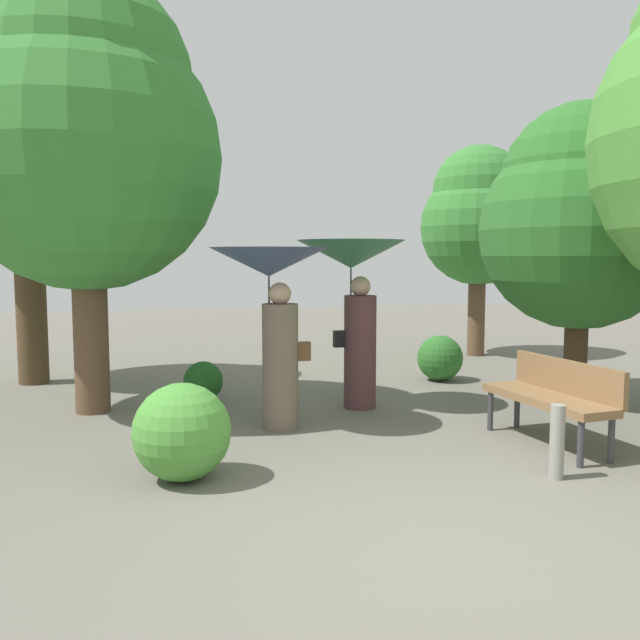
% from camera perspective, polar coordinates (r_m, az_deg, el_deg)
% --- Properties ---
extents(ground_plane, '(40.00, 40.00, 0.00)m').
position_cam_1_polar(ground_plane, '(4.59, 11.57, -18.31)').
color(ground_plane, '#6B665B').
extents(person_left, '(1.25, 1.25, 1.94)m').
position_cam_1_polar(person_left, '(7.02, -4.11, 2.31)').
color(person_left, '#6B5B4C').
rests_on(person_left, ground).
extents(person_right, '(1.31, 1.31, 2.04)m').
position_cam_1_polar(person_right, '(7.99, 2.91, 3.36)').
color(person_right, '#563338').
rests_on(person_right, ground).
extents(park_bench, '(0.66, 1.55, 0.83)m').
position_cam_1_polar(park_bench, '(6.90, 19.46, -5.97)').
color(park_bench, '#38383D').
rests_on(park_bench, ground).
extents(tree_near_left, '(2.59, 2.59, 5.06)m').
position_cam_1_polar(tree_near_left, '(10.56, -24.10, 13.62)').
color(tree_near_left, '#4C3823').
rests_on(tree_near_left, ground).
extents(tree_near_right, '(2.14, 2.14, 3.88)m').
position_cam_1_polar(tree_near_right, '(12.69, 13.49, 8.66)').
color(tree_near_right, brown).
rests_on(tree_near_right, ground).
extents(tree_mid_left, '(3.14, 3.14, 5.07)m').
position_cam_1_polar(tree_mid_left, '(8.34, -19.64, 14.99)').
color(tree_mid_left, brown).
rests_on(tree_mid_left, ground).
extents(tree_mid_right, '(2.49, 2.49, 3.75)m').
position_cam_1_polar(tree_mid_right, '(8.98, 21.53, 8.40)').
color(tree_mid_right, '#42301E').
rests_on(tree_mid_right, ground).
extents(bush_path_left, '(0.68, 0.68, 0.68)m').
position_cam_1_polar(bush_path_left, '(10.04, 10.29, -3.24)').
color(bush_path_left, '#2D6B28').
rests_on(bush_path_left, ground).
extents(bush_path_right, '(0.81, 0.81, 0.81)m').
position_cam_1_polar(bush_path_right, '(5.63, -11.80, -9.42)').
color(bush_path_right, '#4C9338').
rests_on(bush_path_right, ground).
extents(bush_behind_bench, '(0.51, 0.51, 0.51)m').
position_cam_1_polar(bush_behind_bench, '(8.65, -10.01, -5.20)').
color(bush_behind_bench, '#235B23').
rests_on(bush_behind_bench, ground).
extents(path_marker_post, '(0.12, 0.12, 0.62)m').
position_cam_1_polar(path_marker_post, '(5.91, 19.74, -9.85)').
color(path_marker_post, gray).
rests_on(path_marker_post, ground).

